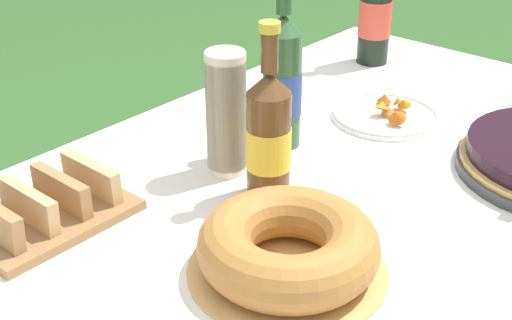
{
  "coord_description": "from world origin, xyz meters",
  "views": [
    {
      "loc": [
        -0.82,
        -0.55,
        1.35
      ],
      "look_at": [
        -0.01,
        0.15,
        0.78
      ],
      "focal_mm": 50.0,
      "sensor_mm": 36.0,
      "label": 1
    }
  ],
  "objects_px": {
    "cider_bottle_amber": "(269,135)",
    "juice_bottle_red": "(376,9)",
    "bread_board": "(47,208)",
    "cider_bottle_green": "(283,81)",
    "snack_plate_near": "(386,114)",
    "cup_stack": "(226,114)",
    "bundt_cake": "(288,247)"
  },
  "relations": [
    {
      "from": "juice_bottle_red",
      "to": "bundt_cake",
      "type": "bearing_deg",
      "value": -154.77
    },
    {
      "from": "cider_bottle_amber",
      "to": "juice_bottle_red",
      "type": "distance_m",
      "value": 0.71
    },
    {
      "from": "bundt_cake",
      "to": "juice_bottle_red",
      "type": "xyz_separation_m",
      "value": [
        0.82,
        0.39,
        0.09
      ]
    },
    {
      "from": "cup_stack",
      "to": "juice_bottle_red",
      "type": "xyz_separation_m",
      "value": [
        0.66,
        0.11,
        0.02
      ]
    },
    {
      "from": "cider_bottle_green",
      "to": "bread_board",
      "type": "height_order",
      "value": "cider_bottle_green"
    },
    {
      "from": "cider_bottle_amber",
      "to": "juice_bottle_red",
      "type": "xyz_separation_m",
      "value": [
        0.67,
        0.23,
        0.02
      ]
    },
    {
      "from": "cider_bottle_green",
      "to": "cider_bottle_amber",
      "type": "distance_m",
      "value": 0.2
    },
    {
      "from": "juice_bottle_red",
      "to": "snack_plate_near",
      "type": "relative_size",
      "value": 1.57
    },
    {
      "from": "cider_bottle_green",
      "to": "snack_plate_near",
      "type": "distance_m",
      "value": 0.28
    },
    {
      "from": "cider_bottle_amber",
      "to": "snack_plate_near",
      "type": "bearing_deg",
      "value": 1.87
    },
    {
      "from": "bread_board",
      "to": "cider_bottle_amber",
      "type": "bearing_deg",
      "value": -35.59
    },
    {
      "from": "snack_plate_near",
      "to": "bread_board",
      "type": "relative_size",
      "value": 0.86
    },
    {
      "from": "bundt_cake",
      "to": "snack_plate_near",
      "type": "distance_m",
      "value": 0.58
    },
    {
      "from": "cider_bottle_green",
      "to": "bundt_cake",
      "type": "bearing_deg",
      "value": -139.55
    },
    {
      "from": "juice_bottle_red",
      "to": "snack_plate_near",
      "type": "xyz_separation_m",
      "value": [
        -0.27,
        -0.21,
        -0.12
      ]
    },
    {
      "from": "cup_stack",
      "to": "snack_plate_near",
      "type": "height_order",
      "value": "cup_stack"
    },
    {
      "from": "snack_plate_near",
      "to": "bread_board",
      "type": "xyz_separation_m",
      "value": [
        -0.7,
        0.2,
        0.01
      ]
    },
    {
      "from": "bundt_cake",
      "to": "snack_plate_near",
      "type": "bearing_deg",
      "value": 17.73
    },
    {
      "from": "cider_bottle_green",
      "to": "cider_bottle_amber",
      "type": "bearing_deg",
      "value": -147.42
    },
    {
      "from": "juice_bottle_red",
      "to": "snack_plate_near",
      "type": "bearing_deg",
      "value": -142.25
    },
    {
      "from": "cup_stack",
      "to": "juice_bottle_red",
      "type": "relative_size",
      "value": 0.65
    },
    {
      "from": "cup_stack",
      "to": "cider_bottle_amber",
      "type": "xyz_separation_m",
      "value": [
        -0.02,
        -0.11,
        -0.0
      ]
    },
    {
      "from": "bundt_cake",
      "to": "cup_stack",
      "type": "height_order",
      "value": "cup_stack"
    },
    {
      "from": "cider_bottle_green",
      "to": "snack_plate_near",
      "type": "relative_size",
      "value": 1.52
    },
    {
      "from": "cup_stack",
      "to": "snack_plate_near",
      "type": "relative_size",
      "value": 1.02
    },
    {
      "from": "bread_board",
      "to": "juice_bottle_red",
      "type": "bearing_deg",
      "value": 0.74
    },
    {
      "from": "cider_bottle_amber",
      "to": "juice_bottle_red",
      "type": "height_order",
      "value": "juice_bottle_red"
    },
    {
      "from": "cider_bottle_green",
      "to": "juice_bottle_red",
      "type": "relative_size",
      "value": 0.97
    },
    {
      "from": "bundt_cake",
      "to": "juice_bottle_red",
      "type": "bearing_deg",
      "value": 25.23
    },
    {
      "from": "juice_bottle_red",
      "to": "snack_plate_near",
      "type": "height_order",
      "value": "juice_bottle_red"
    },
    {
      "from": "snack_plate_near",
      "to": "bread_board",
      "type": "height_order",
      "value": "bread_board"
    },
    {
      "from": "cider_bottle_amber",
      "to": "snack_plate_near",
      "type": "distance_m",
      "value": 0.41
    }
  ]
}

